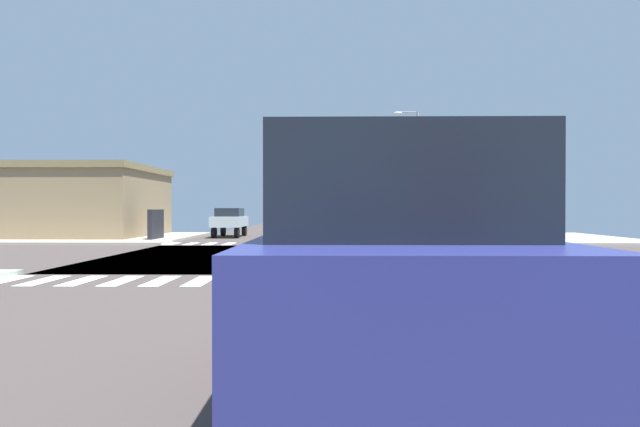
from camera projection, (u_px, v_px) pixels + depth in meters
name	position (u px, v px, depth m)	size (l,w,h in m)	color
ground	(290.00, 257.00, 20.92)	(90.00, 90.00, 0.05)	#463B38
sidewalk_corner_ne	(519.00, 238.00, 32.68)	(12.00, 12.00, 0.14)	#A09B91
sidewalk_corner_nw	(93.00, 238.00, 33.16)	(12.00, 12.00, 0.14)	#A49B8A
crosswalk_near	(259.00, 281.00, 13.63)	(13.50, 2.00, 0.01)	white
crosswalk_far	(296.00, 244.00, 28.23)	(13.50, 2.00, 0.01)	white
traffic_signal_mast	(420.00, 150.00, 27.59)	(6.40, 0.55, 6.55)	gray
street_lamp	(414.00, 161.00, 38.28)	(1.78, 0.32, 8.78)	gray
bank_building	(53.00, 202.00, 34.35)	(14.21, 9.45, 4.52)	#897352
suv_nearside_1	(458.00, 222.00, 17.31)	(4.60, 1.96, 2.34)	black
sedan_farside_1	(230.00, 220.00, 35.24)	(1.80, 4.30, 1.88)	black
suv_crossing_2	(384.00, 259.00, 4.63)	(1.96, 4.60, 2.34)	black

